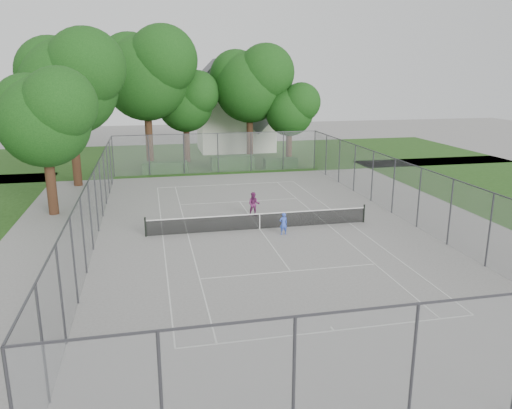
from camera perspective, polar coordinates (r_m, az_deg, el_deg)
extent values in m
plane|color=gray|center=(28.63, 0.42, -2.83)|extent=(120.00, 120.00, 0.00)
cube|color=#1E4112|center=(53.66, -5.67, 5.51)|extent=(60.00, 20.00, 0.00)
cube|color=silver|center=(18.13, 8.90, -14.06)|extent=(10.97, 0.06, 0.01)
cube|color=silver|center=(39.92, -3.30, 2.29)|extent=(10.97, 0.06, 0.01)
cube|color=silver|center=(28.01, -10.62, -3.49)|extent=(0.06, 23.77, 0.01)
cube|color=silver|center=(30.25, 10.62, -2.10)|extent=(0.06, 23.77, 0.01)
cube|color=silver|center=(28.06, -7.82, -3.33)|extent=(0.06, 23.77, 0.01)
cube|color=silver|center=(29.76, 8.18, -2.28)|extent=(0.06, 23.77, 0.01)
cube|color=silver|center=(22.81, 3.96, -7.61)|extent=(8.23, 0.06, 0.01)
cube|color=silver|center=(34.66, -1.89, 0.35)|extent=(8.23, 0.06, 0.01)
cube|color=silver|center=(28.63, 0.42, -2.81)|extent=(0.06, 12.80, 0.01)
cube|color=silver|center=(18.25, 8.73, -13.84)|extent=(0.06, 0.30, 0.01)
cube|color=silver|center=(39.77, -3.27, 2.24)|extent=(0.06, 0.30, 0.01)
cylinder|color=black|center=(27.84, -12.52, -2.53)|extent=(0.10, 0.10, 1.10)
cylinder|color=black|center=(30.45, 12.23, -1.00)|extent=(0.10, 0.10, 1.10)
cube|color=black|center=(28.50, 0.42, -1.96)|extent=(12.67, 0.01, 0.86)
cube|color=silver|center=(28.37, 0.43, -1.08)|extent=(12.77, 0.03, 0.06)
cube|color=silver|center=(28.50, 0.42, -1.98)|extent=(0.05, 0.02, 0.88)
cylinder|color=#38383D|center=(44.27, -16.04, 5.29)|extent=(0.08, 0.08, 3.50)
cylinder|color=#38383D|center=(46.63, 6.71, 6.23)|extent=(0.08, 0.08, 3.50)
cube|color=slate|center=(13.30, 17.45, -17.56)|extent=(18.00, 0.02, 3.50)
cube|color=slate|center=(44.56, -4.37, 5.88)|extent=(18.00, 0.02, 3.50)
cube|color=slate|center=(27.68, -18.07, -0.44)|extent=(0.02, 34.00, 3.50)
cube|color=slate|center=(31.32, 16.72, 1.41)|extent=(0.02, 34.00, 3.50)
cube|color=#38383D|center=(12.46, 18.08, -10.73)|extent=(18.00, 0.05, 0.05)
cube|color=#38383D|center=(44.32, -4.42, 8.12)|extent=(18.00, 0.05, 0.05)
cube|color=#38383D|center=(27.29, -18.37, 3.11)|extent=(0.05, 34.00, 0.05)
cube|color=#38383D|center=(30.97, 16.96, 4.56)|extent=(0.05, 34.00, 0.05)
cylinder|color=#351E13|center=(48.32, -12.11, 7.49)|extent=(0.68, 0.68, 5.47)
sphere|color=#10370F|center=(47.95, -12.48, 13.96)|extent=(7.78, 7.78, 7.78)
sphere|color=#10370F|center=(46.82, -10.61, 15.94)|extent=(6.22, 6.22, 6.22)
sphere|color=#10370F|center=(48.94, -14.21, 15.24)|extent=(5.83, 5.83, 5.83)
cylinder|color=#351E13|center=(50.30, -7.92, 6.99)|extent=(0.61, 0.61, 3.79)
sphere|color=#10370F|center=(49.93, -8.07, 11.29)|extent=(5.39, 5.39, 5.39)
sphere|color=#10370F|center=(49.16, -6.76, 12.54)|extent=(4.31, 4.31, 4.31)
sphere|color=#10370F|center=(50.50, -9.26, 12.21)|extent=(4.04, 4.04, 4.04)
cylinder|color=#351E13|center=(50.59, -0.72, 7.78)|extent=(0.66, 0.66, 4.85)
sphere|color=#10370F|center=(50.21, -0.74, 13.27)|extent=(6.90, 6.90, 6.90)
sphere|color=#10370F|center=(49.48, 1.13, 14.84)|extent=(5.52, 5.52, 5.52)
sphere|color=#10370F|center=(50.82, -2.32, 14.45)|extent=(5.18, 5.18, 5.18)
cylinder|color=#351E13|center=(49.85, 3.78, 6.75)|extent=(0.59, 0.59, 3.31)
sphere|color=#10370F|center=(49.49, 3.85, 10.53)|extent=(4.70, 4.70, 4.70)
sphere|color=#10370F|center=(49.02, 5.17, 11.56)|extent=(3.76, 3.76, 3.76)
sphere|color=#10370F|center=(49.78, 2.74, 11.39)|extent=(3.53, 3.53, 3.53)
cylinder|color=#351E13|center=(41.59, -19.93, 5.49)|extent=(0.67, 0.67, 5.09)
sphere|color=#10370F|center=(41.14, -20.57, 12.47)|extent=(7.24, 7.24, 7.24)
sphere|color=#10370F|center=(39.88, -18.86, 14.65)|extent=(5.79, 5.79, 5.79)
sphere|color=#10370F|center=(42.21, -22.28, 13.83)|extent=(5.43, 5.43, 5.43)
cylinder|color=#351E13|center=(33.71, -22.37, 2.17)|extent=(0.61, 0.61, 3.87)
sphere|color=#10370F|center=(33.14, -23.03, 8.69)|extent=(5.51, 5.51, 5.51)
sphere|color=#10370F|center=(32.06, -21.54, 10.65)|extent=(4.41, 4.41, 4.41)
sphere|color=#10370F|center=(33.94, -24.59, 10.06)|extent=(4.13, 4.13, 4.13)
cube|color=#1A4315|center=(45.15, -10.36, 4.19)|extent=(3.96, 1.19, 0.99)
cube|color=#1A4315|center=(46.07, -2.67, 4.79)|extent=(3.97, 1.14, 1.25)
cube|color=#1A4315|center=(46.85, 2.80, 4.76)|extent=(3.08, 1.13, 0.92)
cube|color=silver|center=(57.44, -2.38, 9.27)|extent=(8.16, 6.12, 6.12)
cube|color=#545359|center=(57.22, -2.41, 12.32)|extent=(8.08, 6.32, 8.08)
imported|color=blue|center=(27.59, 3.15, -2.19)|extent=(0.48, 0.34, 1.25)
imported|color=#72265D|center=(30.96, -0.25, 0.02)|extent=(0.87, 0.76, 1.53)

